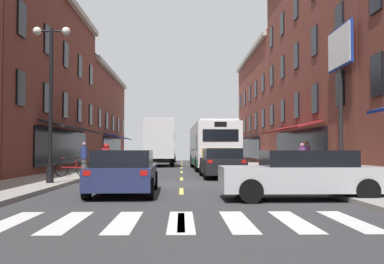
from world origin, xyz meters
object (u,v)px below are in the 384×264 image
at_px(sedan_rear, 167,156).
at_px(pedestrian_rear, 307,157).
at_px(street_lamp_twin, 51,97).
at_px(sedan_far, 222,163).
at_px(motorcycle_rider, 106,166).
at_px(transit_bus, 211,145).
at_px(pedestrian_far, 302,158).
at_px(sedan_mid, 124,172).
at_px(sedan_near, 302,174).
at_px(box_truck, 159,142).
at_px(pedestrian_near, 84,157).
at_px(billboard_sign, 340,62).
at_px(bicycle_near, 72,169).

xyz_separation_m(sedan_rear, pedestrian_rear, (8.40, -25.94, 0.29)).
bearing_deg(street_lamp_twin, sedan_rear, 84.23).
relative_size(sedan_far, motorcycle_rider, 2.24).
bearing_deg(transit_bus, street_lamp_twin, -115.92).
distance_m(transit_bus, pedestrian_far, 9.42).
bearing_deg(sedan_mid, sedan_near, -17.83).
xyz_separation_m(box_truck, pedestrian_far, (8.17, -14.87, -1.05)).
distance_m(sedan_near, sedan_far, 9.84).
distance_m(sedan_mid, pedestrian_far, 12.21).
bearing_deg(sedan_near, sedan_rear, 97.59).
bearing_deg(sedan_mid, box_truck, 90.28).
distance_m(sedan_far, pedestrian_near, 7.31).
height_order(sedan_near, sedan_far, sedan_far).
relative_size(box_truck, street_lamp_twin, 1.25).
bearing_deg(pedestrian_rear, sedan_far, -148.86).
height_order(sedan_mid, pedestrian_near, pedestrian_near).
xyz_separation_m(billboard_sign, bicycle_near, (-12.11, 1.31, -4.77)).
bearing_deg(box_truck, billboard_sign, -64.07).
height_order(box_truck, pedestrian_rear, box_truck).
height_order(pedestrian_near, pedestrian_rear, pedestrian_rear).
bearing_deg(transit_bus, sedan_mid, -102.48).
xyz_separation_m(sedan_near, sedan_mid, (-5.18, 1.67, -0.00)).
distance_m(motorcycle_rider, pedestrian_rear, 11.19).
height_order(sedan_far, bicycle_near, sedan_far).
distance_m(motorcycle_rider, bicycle_near, 2.71).
xyz_separation_m(sedan_rear, pedestrian_far, (7.90, -26.87, 0.24)).
bearing_deg(bicycle_near, street_lamp_twin, -88.85).
height_order(sedan_far, street_lamp_twin, street_lamp_twin).
bearing_deg(billboard_sign, street_lamp_twin, -167.99).
xyz_separation_m(sedan_near, pedestrian_near, (-8.51, 11.42, 0.30)).
height_order(billboard_sign, bicycle_near, billboard_sign).
distance_m(box_truck, motorcycle_rider, 19.16).
bearing_deg(sedan_far, street_lamp_twin, -144.07).
xyz_separation_m(motorcycle_rider, bicycle_near, (-1.88, 1.95, -0.21)).
bearing_deg(billboard_sign, box_truck, 115.93).
distance_m(transit_bus, sedan_rear, 18.85).
bearing_deg(sedan_mid, pedestrian_near, 108.87).
bearing_deg(pedestrian_far, pedestrian_near, -137.94).
height_order(sedan_mid, pedestrian_far, pedestrian_far).
xyz_separation_m(bicycle_near, pedestrian_rear, (11.82, 3.19, 0.51)).
xyz_separation_m(sedan_far, motorcycle_rider, (-5.15, -3.12, -0.03)).
bearing_deg(bicycle_near, box_truck, 79.61).
bearing_deg(sedan_near, box_truck, 101.65).
distance_m(billboard_sign, street_lamp_twin, 12.44).
bearing_deg(bicycle_near, sedan_near, -45.45).
relative_size(billboard_sign, street_lamp_twin, 1.13).
height_order(sedan_far, sedan_rear, sedan_far).
bearing_deg(bicycle_near, pedestrian_near, 91.47).
height_order(sedan_near, pedestrian_far, pedestrian_far).
bearing_deg(sedan_near, pedestrian_rear, 73.97).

